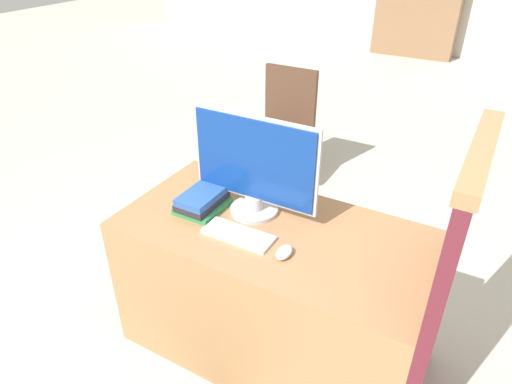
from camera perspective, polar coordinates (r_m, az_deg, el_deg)
desk at (r=2.28m, az=2.08°, el=-12.15°), size 1.41×0.72×0.74m
carrel_divider at (r=1.93m, az=21.92°, el=-12.51°), size 0.07×0.67×1.33m
monitor at (r=2.03m, az=-0.22°, el=3.22°), size 0.62×0.23×0.48m
keyboard at (r=1.99m, az=-2.23°, el=-5.36°), size 0.31×0.12×0.02m
mouse at (r=1.88m, az=3.52°, el=-7.54°), size 0.06×0.10×0.04m
book_stack at (r=2.16m, az=-6.74°, el=-1.11°), size 0.20×0.25×0.09m
far_chair at (r=3.71m, az=3.46°, el=8.42°), size 0.44×0.44×0.94m
bookshelf_far at (r=8.00m, az=19.76°, el=21.68°), size 1.26×0.32×1.69m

